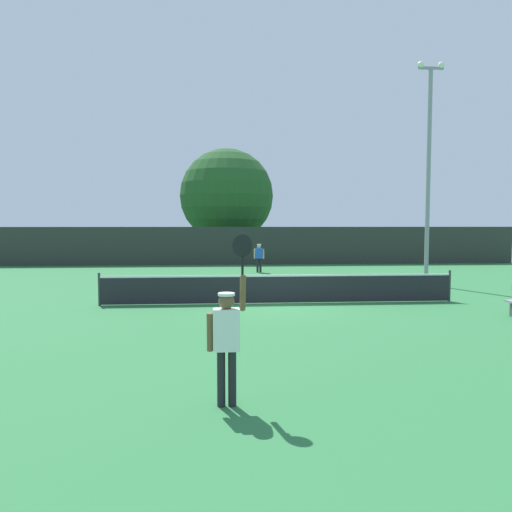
% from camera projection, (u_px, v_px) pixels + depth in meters
% --- Properties ---
extents(ground_plane, '(120.00, 120.00, 0.00)m').
position_uv_depth(ground_plane, '(279.00, 303.00, 16.18)').
color(ground_plane, '#2D723D').
extents(tennis_net, '(11.87, 0.08, 1.07)m').
position_uv_depth(tennis_net, '(279.00, 288.00, 16.14)').
color(tennis_net, '#232328').
rests_on(tennis_net, ground).
extents(perimeter_fence, '(35.58, 0.12, 2.47)m').
position_uv_depth(perimeter_fence, '(250.00, 246.00, 31.46)').
color(perimeter_fence, '#2D332D').
rests_on(perimeter_fence, ground).
extents(player_serving, '(0.67, 0.39, 2.51)m').
position_uv_depth(player_serving, '(227.00, 331.00, 6.99)').
color(player_serving, white).
rests_on(player_serving, ground).
extents(player_receiving, '(0.57, 0.23, 1.55)m').
position_uv_depth(player_receiving, '(259.00, 255.00, 26.43)').
color(player_receiving, blue).
rests_on(player_receiving, ground).
extents(tennis_ball, '(0.07, 0.07, 0.07)m').
position_uv_depth(tennis_ball, '(230.00, 290.00, 19.13)').
color(tennis_ball, '#CCE033').
rests_on(tennis_ball, ground).
extents(light_pole, '(1.18, 0.28, 9.53)m').
position_uv_depth(light_pole, '(429.00, 161.00, 20.73)').
color(light_pole, gray).
rests_on(light_pole, ground).
extents(large_tree, '(7.05, 7.05, 8.31)m').
position_uv_depth(large_tree, '(227.00, 196.00, 36.51)').
color(large_tree, brown).
rests_on(large_tree, ground).
extents(parked_car_near, '(2.01, 4.25, 1.69)m').
position_uv_depth(parked_car_near, '(146.00, 247.00, 38.89)').
color(parked_car_near, red).
rests_on(parked_car_near, ground).
extents(parked_car_mid, '(2.42, 4.41, 1.69)m').
position_uv_depth(parked_car_mid, '(212.00, 248.00, 37.83)').
color(parked_car_mid, black).
rests_on(parked_car_mid, ground).
extents(parked_car_far, '(2.36, 4.39, 1.69)m').
position_uv_depth(parked_car_far, '(333.00, 248.00, 36.95)').
color(parked_car_far, white).
rests_on(parked_car_far, ground).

